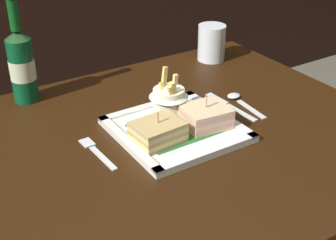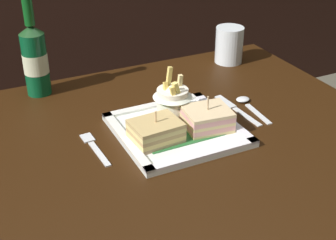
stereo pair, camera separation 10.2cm
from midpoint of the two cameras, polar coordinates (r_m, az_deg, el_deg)
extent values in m
cube|color=black|center=(1.04, -3.80, -3.38)|extent=(1.05, 0.80, 0.04)
cylinder|color=black|center=(1.67, 4.62, -4.62)|extent=(0.08, 0.08, 0.70)
cube|color=white|center=(1.06, -1.81, -1.29)|extent=(0.26, 0.26, 0.01)
cube|color=#25632C|center=(1.05, -1.82, -1.02)|extent=(0.18, 0.14, 0.00)
cube|color=white|center=(0.97, 1.80, -3.91)|extent=(0.26, 0.02, 0.01)
cube|color=white|center=(1.14, -4.87, 1.62)|extent=(0.26, 0.02, 0.01)
cube|color=white|center=(1.00, -7.66, -2.73)|extent=(0.02, 0.26, 0.01)
cube|color=white|center=(1.11, 3.47, 0.74)|extent=(0.02, 0.26, 0.01)
cube|color=tan|center=(1.01, -4.13, -2.39)|extent=(0.11, 0.09, 0.01)
cube|color=#EFCC7A|center=(1.00, -4.15, -1.95)|extent=(0.11, 0.09, 0.01)
cube|color=tan|center=(1.00, -4.17, -1.51)|extent=(0.11, 0.09, 0.01)
cube|color=#E1CB7E|center=(0.99, -4.19, -1.07)|extent=(0.11, 0.09, 0.01)
cube|color=tan|center=(0.99, -4.21, -0.62)|extent=(0.11, 0.09, 0.01)
cylinder|color=tan|center=(0.99, -4.19, -0.88)|extent=(0.00, 0.00, 0.07)
cube|color=#E1C17F|center=(1.06, 1.72, -0.54)|extent=(0.11, 0.10, 0.01)
cube|color=#D9958B|center=(1.06, 1.73, -0.10)|extent=(0.11, 0.10, 0.01)
cube|color=#DCBF7F|center=(1.05, 1.74, 0.35)|extent=(0.11, 0.10, 0.01)
cube|color=#DC9A95|center=(1.05, 1.75, 0.81)|extent=(0.11, 0.10, 0.01)
cube|color=beige|center=(1.04, 1.75, 1.26)|extent=(0.11, 0.10, 0.01)
cylinder|color=tan|center=(1.04, 1.75, 1.11)|extent=(0.00, 0.00, 0.08)
cylinder|color=silver|center=(1.09, -2.60, 2.02)|extent=(0.07, 0.07, 0.07)
cone|color=white|center=(1.08, -2.64, 3.45)|extent=(0.09, 0.09, 0.03)
cube|color=#E7C15A|center=(1.05, -2.39, 2.72)|extent=(0.02, 0.01, 0.05)
cube|color=#E4C360|center=(1.09, -3.23, 4.37)|extent=(0.02, 0.01, 0.08)
cube|color=#E4BE56|center=(1.07, -3.41, 3.20)|extent=(0.01, 0.02, 0.05)
cube|color=#E5BE60|center=(1.07, -2.35, 3.37)|extent=(0.02, 0.02, 0.05)
cube|color=#EFD289|center=(1.09, -1.88, 4.04)|extent=(0.01, 0.01, 0.06)
cube|color=#E4CC68|center=(1.06, -1.92, 3.19)|extent=(0.03, 0.01, 0.06)
cylinder|color=#0A4B28|center=(1.23, -19.26, 5.54)|extent=(0.06, 0.06, 0.16)
cone|color=#1B421F|center=(1.20, -19.96, 9.48)|extent=(0.06, 0.06, 0.02)
cylinder|color=#104F1A|center=(1.19, -20.36, 11.67)|extent=(0.02, 0.02, 0.08)
cylinder|color=beige|center=(1.23, -19.28, 5.68)|extent=(0.06, 0.06, 0.05)
cylinder|color=silver|center=(1.42, 3.15, 9.14)|extent=(0.08, 0.08, 0.11)
cylinder|color=silver|center=(1.43, 3.13, 8.42)|extent=(0.07, 0.07, 0.07)
cube|color=silver|center=(0.99, -10.82, -4.47)|extent=(0.02, 0.10, 0.00)
cube|color=silver|center=(1.04, -12.42, -2.75)|extent=(0.03, 0.04, 0.00)
cube|color=silver|center=(1.14, 6.09, 0.90)|extent=(0.02, 0.10, 0.00)
cube|color=silver|center=(1.20, 3.45, 2.47)|extent=(0.02, 0.07, 0.00)
cube|color=silver|center=(1.16, 7.30, 1.29)|extent=(0.02, 0.10, 0.00)
ellipsoid|color=silver|center=(1.21, 5.46, 2.83)|extent=(0.04, 0.03, 0.01)
camera|label=1|loc=(0.05, -92.86, -1.60)|focal=51.13mm
camera|label=2|loc=(0.05, 87.14, 1.60)|focal=51.13mm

